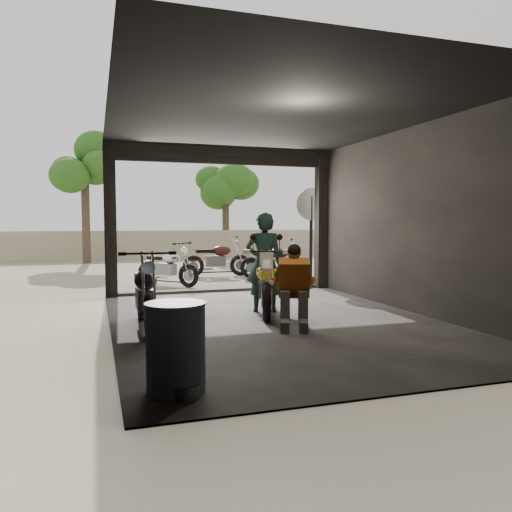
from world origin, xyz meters
TOP-DOWN VIEW (x-y plane):
  - ground at (0.00, 0.00)m, footprint 80.00×80.00m
  - garage at (0.00, 0.55)m, footprint 7.00×7.13m
  - boundary_wall at (0.00, 14.00)m, footprint 18.00×0.30m
  - tree_left at (-3.00, 12.50)m, footprint 2.20×2.20m
  - tree_right at (2.80, 14.00)m, footprint 2.20×2.20m
  - main_bike at (0.05, 0.63)m, footprint 1.19×1.85m
  - left_bike at (-2.00, 0.10)m, footprint 0.73×1.74m
  - outside_bike_a at (-1.01, 4.93)m, footprint 1.58×1.61m
  - outside_bike_b at (0.64, 6.61)m, footprint 1.75×0.77m
  - outside_bike_c at (2.02, 5.60)m, footprint 1.78×1.28m
  - rider at (0.09, 0.81)m, footprint 0.73×0.60m
  - mechanic at (0.08, -0.58)m, footprint 0.88×1.00m
  - stool at (1.22, 2.99)m, footprint 0.37×0.37m
  - helmet at (1.23, 2.98)m, footprint 0.27×0.28m
  - oil_drum at (-2.00, -2.81)m, footprint 0.63×0.63m
  - sign_post at (2.39, 3.95)m, footprint 0.80×0.08m

SIDE VIEW (x-z plane):
  - ground at x=0.00m, z-range 0.00..0.00m
  - oil_drum at x=-2.00m, z-range 0.00..0.84m
  - stool at x=1.22m, z-range 0.18..0.69m
  - outside_bike_a at x=-1.01m, z-range 0.00..1.08m
  - outside_bike_c at x=2.02m, z-range 0.00..1.11m
  - main_bike at x=0.05m, z-range 0.00..1.15m
  - outside_bike_b at x=0.64m, z-range 0.00..1.17m
  - left_bike at x=-2.00m, z-range 0.00..1.17m
  - boundary_wall at x=0.00m, z-range 0.00..1.20m
  - mechanic at x=0.08m, z-range 0.00..1.21m
  - helmet at x=1.23m, z-range 0.51..0.77m
  - rider at x=0.09m, z-range 0.00..1.74m
  - garage at x=0.00m, z-range -0.32..2.88m
  - sign_post at x=2.39m, z-range 0.42..2.82m
  - tree_right at x=2.80m, z-range 1.06..6.06m
  - tree_left at x=-3.00m, z-range 1.19..6.79m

